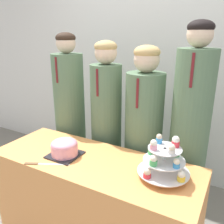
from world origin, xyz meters
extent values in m
cube|color=silver|center=(0.00, 1.54, 1.35)|extent=(9.00, 0.06, 2.70)
cube|color=#EF9951|center=(0.00, 0.28, 0.36)|extent=(1.50, 0.56, 0.73)
cube|color=#232328|center=(-0.22, 0.24, 0.73)|extent=(0.22, 0.22, 0.01)
cylinder|color=pink|center=(-0.22, 0.24, 0.78)|extent=(0.19, 0.19, 0.08)
ellipsoid|color=pink|center=(-0.22, 0.24, 0.82)|extent=(0.19, 0.19, 0.07)
cube|color=silver|center=(-0.20, 0.10, 0.73)|extent=(0.20, 0.11, 0.00)
cube|color=brown|center=(-0.34, 0.03, 0.73)|extent=(0.09, 0.06, 0.01)
cylinder|color=silver|center=(0.49, 0.32, 0.83)|extent=(0.02, 0.02, 0.20)
cylinder|color=silver|center=(0.49, 0.32, 0.77)|extent=(0.32, 0.32, 0.01)
cylinder|color=silver|center=(0.49, 0.32, 0.84)|extent=(0.25, 0.25, 0.01)
cylinder|color=silver|center=(0.49, 0.32, 0.92)|extent=(0.20, 0.20, 0.01)
cylinder|color=yellow|center=(0.54, 0.44, 0.78)|extent=(0.04, 0.04, 0.03)
sphere|color=silver|center=(0.54, 0.44, 0.81)|extent=(0.04, 0.04, 0.04)
cylinder|color=#4CB766|center=(0.37, 0.38, 0.78)|extent=(0.04, 0.04, 0.03)
sphere|color=silver|center=(0.37, 0.38, 0.81)|extent=(0.03, 0.03, 0.03)
cylinder|color=#E5333D|center=(0.43, 0.20, 0.78)|extent=(0.05, 0.05, 0.02)
sphere|color=beige|center=(0.43, 0.20, 0.81)|extent=(0.04, 0.04, 0.04)
cylinder|color=yellow|center=(0.61, 0.27, 0.78)|extent=(0.04, 0.04, 0.03)
sphere|color=white|center=(0.61, 0.27, 0.81)|extent=(0.04, 0.04, 0.04)
cylinder|color=#3893DB|center=(0.58, 0.27, 0.86)|extent=(0.04, 0.04, 0.03)
sphere|color=#F4E5C6|center=(0.58, 0.27, 0.88)|extent=(0.04, 0.04, 0.04)
cylinder|color=#4CB766|center=(0.54, 0.40, 0.86)|extent=(0.05, 0.05, 0.03)
sphere|color=white|center=(0.54, 0.40, 0.89)|extent=(0.05, 0.05, 0.05)
cylinder|color=#4CB766|center=(0.40, 0.35, 0.86)|extent=(0.05, 0.05, 0.03)
sphere|color=#F4E5C6|center=(0.40, 0.35, 0.89)|extent=(0.04, 0.04, 0.04)
cylinder|color=#4CB766|center=(0.45, 0.23, 0.86)|extent=(0.05, 0.05, 0.03)
sphere|color=white|center=(0.45, 0.23, 0.89)|extent=(0.04, 0.04, 0.04)
cylinder|color=white|center=(0.54, 0.27, 0.94)|extent=(0.04, 0.04, 0.03)
sphere|color=#F4E5C6|center=(0.54, 0.27, 0.96)|extent=(0.04, 0.04, 0.04)
cylinder|color=#E5333D|center=(0.54, 0.37, 0.94)|extent=(0.05, 0.05, 0.03)
sphere|color=white|center=(0.54, 0.37, 0.97)|extent=(0.05, 0.05, 0.05)
cylinder|color=#3893DB|center=(0.43, 0.37, 0.94)|extent=(0.04, 0.04, 0.03)
sphere|color=beige|center=(0.43, 0.37, 0.96)|extent=(0.04, 0.04, 0.04)
cylinder|color=pink|center=(0.43, 0.27, 0.94)|extent=(0.04, 0.04, 0.03)
sphere|color=white|center=(0.43, 0.27, 0.97)|extent=(0.04, 0.04, 0.04)
cylinder|color=#567556|center=(-0.58, 0.76, 0.70)|extent=(0.29, 0.29, 1.40)
sphere|color=beige|center=(-0.58, 0.76, 1.49)|extent=(0.17, 0.17, 0.17)
ellipsoid|color=#332319|center=(-0.58, 0.76, 1.54)|extent=(0.18, 0.18, 0.10)
cube|color=maroon|center=(-0.58, 0.61, 1.27)|extent=(0.02, 0.01, 0.22)
cylinder|color=#567556|center=(-0.17, 0.76, 0.66)|extent=(0.27, 0.27, 1.33)
sphere|color=beige|center=(-0.17, 0.76, 1.42)|extent=(0.18, 0.18, 0.18)
ellipsoid|color=tan|center=(-0.17, 0.76, 1.47)|extent=(0.19, 0.19, 0.10)
cube|color=maroon|center=(-0.17, 0.62, 1.20)|extent=(0.02, 0.01, 0.22)
cylinder|color=#567556|center=(0.18, 0.76, 0.64)|extent=(0.31, 0.31, 1.29)
sphere|color=beige|center=(0.18, 0.76, 1.39)|extent=(0.20, 0.20, 0.20)
ellipsoid|color=tan|center=(0.18, 0.76, 1.44)|extent=(0.20, 0.20, 0.11)
cube|color=maroon|center=(0.18, 0.60, 1.16)|extent=(0.02, 0.01, 0.22)
cylinder|color=#567556|center=(0.54, 0.76, 0.74)|extent=(0.28, 0.28, 1.48)
sphere|color=beige|center=(0.54, 0.76, 1.56)|extent=(0.17, 0.17, 0.17)
ellipsoid|color=black|center=(0.54, 0.76, 1.61)|extent=(0.18, 0.18, 0.09)
cube|color=maroon|center=(0.54, 0.61, 1.35)|extent=(0.02, 0.01, 0.22)
camera|label=1|loc=(0.83, -0.94, 1.57)|focal=38.00mm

